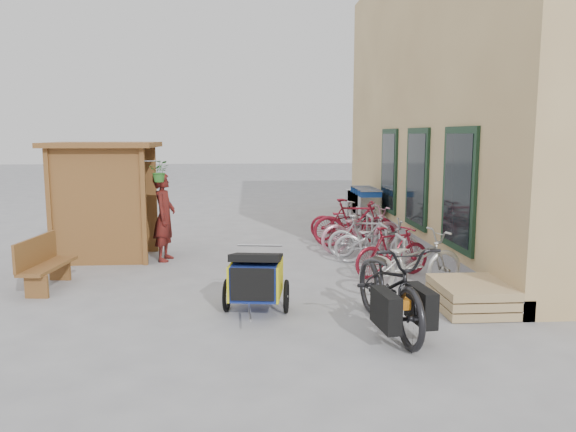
{
  "coord_description": "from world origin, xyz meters",
  "views": [
    {
      "loc": [
        -0.25,
        -9.17,
        2.57
      ],
      "look_at": [
        0.5,
        1.5,
        1.0
      ],
      "focal_mm": 35.0,
      "sensor_mm": 36.0,
      "label": 1
    }
  ],
  "objects": [
    {
      "name": "bike_6",
      "position": [
        2.12,
        3.97,
        0.48
      ],
      "size": [
        1.93,
        1.13,
        0.96
      ],
      "primitive_type": "imported",
      "rotation": [
        0.0,
        0.0,
        1.28
      ],
      "color": "maroon",
      "rests_on": "ground"
    },
    {
      "name": "child_trailer",
      "position": [
        -0.15,
        -1.24,
        0.52
      ],
      "size": [
        0.99,
        1.61,
        0.93
      ],
      "rotation": [
        0.0,
        0.0,
        -0.14
      ],
      "color": "navy",
      "rests_on": "ground"
    },
    {
      "name": "kiosk",
      "position": [
        -3.28,
        2.47,
        1.55
      ],
      "size": [
        2.49,
        1.65,
        2.4
      ],
      "color": "brown",
      "rests_on": "ground"
    },
    {
      "name": "bike_0",
      "position": [
        2.39,
        -0.37,
        0.5
      ],
      "size": [
        2.02,
        1.18,
        1.01
      ],
      "primitive_type": "imported",
      "rotation": [
        0.0,
        0.0,
        1.86
      ],
      "color": "silver",
      "rests_on": "ground"
    },
    {
      "name": "bike_5",
      "position": [
        2.13,
        3.26,
        0.56
      ],
      "size": [
        1.93,
        0.84,
        1.12
      ],
      "primitive_type": "imported",
      "rotation": [
        0.0,
        0.0,
        1.4
      ],
      "color": "maroon",
      "rests_on": "ground"
    },
    {
      "name": "shopping_carts",
      "position": [
        3.0,
        6.62,
        0.63
      ],
      "size": [
        0.6,
        2.39,
        1.08
      ],
      "color": "silver",
      "rests_on": "ground"
    },
    {
      "name": "cargo_bike",
      "position": [
        1.59,
        -2.14,
        0.6
      ],
      "size": [
        1.05,
        2.37,
        1.21
      ],
      "rotation": [
        0.0,
        0.0,
        0.11
      ],
      "color": "black",
      "rests_on": "ground"
    },
    {
      "name": "person_kiosk",
      "position": [
        -1.97,
        2.23,
        0.9
      ],
      "size": [
        0.51,
        0.71,
        1.8
      ],
      "primitive_type": "imported",
      "rotation": [
        0.0,
        0.0,
        1.44
      ],
      "color": "maroon",
      "rests_on": "ground"
    },
    {
      "name": "bike_4",
      "position": [
        2.2,
        2.79,
        0.5
      ],
      "size": [
        2.01,
        1.14,
        1.0
      ],
      "primitive_type": "imported",
      "rotation": [
        0.0,
        0.0,
        1.84
      ],
      "color": "pink",
      "rests_on": "ground"
    },
    {
      "name": "ground",
      "position": [
        0.0,
        0.0,
        0.0
      ],
      "size": [
        80.0,
        80.0,
        0.0
      ],
      "primitive_type": "plane",
      "color": "#97979A"
    },
    {
      "name": "pallet_stack",
      "position": [
        3.0,
        -1.4,
        0.21
      ],
      "size": [
        1.0,
        1.2,
        0.4
      ],
      "color": "tan",
      "rests_on": "ground"
    },
    {
      "name": "bike_3",
      "position": [
        2.14,
        2.13,
        0.46
      ],
      "size": [
        1.57,
        0.7,
        0.91
      ],
      "primitive_type": "imported",
      "rotation": [
        0.0,
        0.0,
        1.39
      ],
      "color": "#A4A4A9",
      "rests_on": "ground"
    },
    {
      "name": "bike_7",
      "position": [
        2.5,
        4.41,
        0.46
      ],
      "size": [
        1.59,
        0.76,
        0.92
      ],
      "primitive_type": "imported",
      "rotation": [
        0.0,
        0.0,
        1.35
      ],
      "color": "#A4A4A9",
      "rests_on": "ground"
    },
    {
      "name": "bike_1",
      "position": [
        2.33,
        0.58,
        0.47
      ],
      "size": [
        1.61,
        0.94,
        0.93
      ],
      "primitive_type": "imported",
      "rotation": [
        0.0,
        0.0,
        1.92
      ],
      "color": "maroon",
      "rests_on": "ground"
    },
    {
      "name": "bench",
      "position": [
        -3.67,
        0.21,
        0.45
      ],
      "size": [
        0.58,
        1.43,
        0.88
      ],
      "rotation": [
        0.0,
        0.0,
        -0.12
      ],
      "color": "brown",
      "rests_on": "ground"
    },
    {
      "name": "bike_2",
      "position": [
        2.29,
        1.71,
        0.44
      ],
      "size": [
        1.74,
        0.76,
        0.89
      ],
      "primitive_type": "imported",
      "rotation": [
        0.0,
        0.0,
        1.47
      ],
      "color": "#A4A4A9",
      "rests_on": "ground"
    },
    {
      "name": "bike_rack",
      "position": [
        2.3,
        2.4,
        0.52
      ],
      "size": [
        0.05,
        5.35,
        0.86
      ],
      "color": "#A5A8AD",
      "rests_on": "ground"
    },
    {
      "name": "building",
      "position": [
        6.49,
        4.5,
        3.49
      ],
      "size": [
        6.07,
        13.0,
        7.0
      ],
      "color": "#D4B57A",
      "rests_on": "ground"
    }
  ]
}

